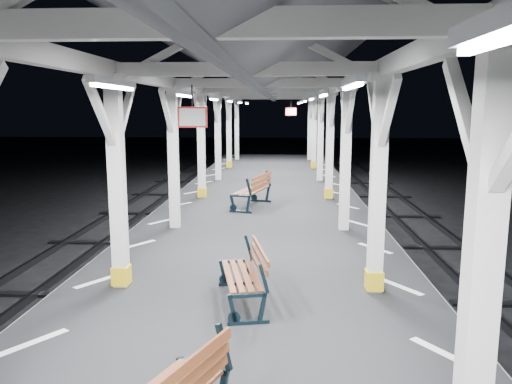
{
  "coord_description": "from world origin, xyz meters",
  "views": [
    {
      "loc": [
        0.57,
        -5.51,
        3.81
      ],
      "look_at": [
        0.04,
        4.06,
        2.2
      ],
      "focal_mm": 35.0,
      "sensor_mm": 36.0,
      "label": 1
    }
  ],
  "objects": [
    {
      "name": "hazard_stripes_right",
      "position": [
        2.45,
        0.0,
        1.0
      ],
      "size": [
        1.0,
        48.0,
        0.01
      ],
      "primitive_type": "cube",
      "color": "silver",
      "rests_on": "platform"
    },
    {
      "name": "bench_mid",
      "position": [
        0.07,
        1.41,
        1.45
      ],
      "size": [
        0.87,
        1.63,
        0.84
      ],
      "rotation": [
        0.0,
        0.0,
        0.2
      ],
      "color": "black",
      "rests_on": "platform"
    },
    {
      "name": "canopy",
      "position": [
        0.0,
        -0.01,
        4.56
      ],
      "size": [
        5.4,
        49.0,
        4.65
      ],
      "color": "silver",
      "rests_on": "platform"
    },
    {
      "name": "hazard_stripes_left",
      "position": [
        -2.45,
        0.0,
        1.0
      ],
      "size": [
        1.0,
        48.0,
        0.01
      ],
      "primitive_type": "cube",
      "color": "silver",
      "rests_on": "platform"
    },
    {
      "name": "bench_far",
      "position": [
        -0.24,
        8.53,
        1.52
      ],
      "size": [
        1.12,
        1.9,
        0.97
      ],
      "rotation": [
        0.0,
        0.0,
        -0.28
      ],
      "color": "black",
      "rests_on": "platform"
    }
  ]
}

